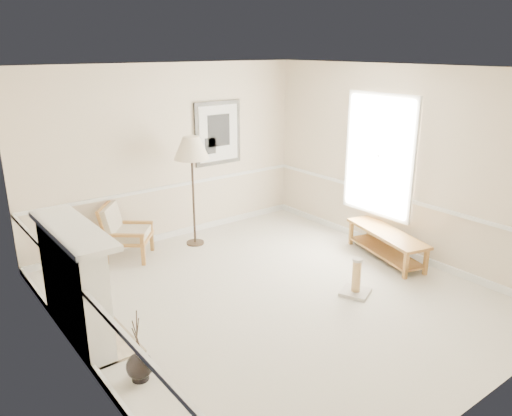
{
  "coord_description": "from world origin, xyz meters",
  "views": [
    {
      "loc": [
        -3.78,
        -4.54,
        3.14
      ],
      "look_at": [
        0.24,
        0.7,
        0.99
      ],
      "focal_mm": 35.0,
      "sensor_mm": 36.0,
      "label": 1
    }
  ],
  "objects_px": {
    "floor_lamp": "(192,151)",
    "scratching_post": "(356,283)",
    "armchair": "(122,230)",
    "bench": "(386,241)",
    "floor_vase": "(140,367)"
  },
  "relations": [
    {
      "from": "armchair",
      "to": "floor_vase",
      "type": "bearing_deg",
      "value": -161.31
    },
    {
      "from": "floor_vase",
      "to": "floor_lamp",
      "type": "height_order",
      "value": "floor_lamp"
    },
    {
      "from": "bench",
      "to": "scratching_post",
      "type": "distance_m",
      "value": 1.36
    },
    {
      "from": "bench",
      "to": "scratching_post",
      "type": "xyz_separation_m",
      "value": [
        -1.25,
        -0.51,
        -0.13
      ]
    },
    {
      "from": "floor_vase",
      "to": "floor_lamp",
      "type": "distance_m",
      "value": 3.84
    },
    {
      "from": "armchair",
      "to": "bench",
      "type": "bearing_deg",
      "value": -88.91
    },
    {
      "from": "floor_lamp",
      "to": "armchair",
      "type": "bearing_deg",
      "value": 170.67
    },
    {
      "from": "floor_vase",
      "to": "scratching_post",
      "type": "relative_size",
      "value": 1.53
    },
    {
      "from": "floor_lamp",
      "to": "scratching_post",
      "type": "bearing_deg",
      "value": -74.59
    },
    {
      "from": "floor_lamp",
      "to": "floor_vase",
      "type": "bearing_deg",
      "value": -129.52
    },
    {
      "from": "floor_vase",
      "to": "bench",
      "type": "xyz_separation_m",
      "value": [
        4.3,
        0.44,
        0.15
      ]
    },
    {
      "from": "floor_vase",
      "to": "armchair",
      "type": "relative_size",
      "value": 0.83
    },
    {
      "from": "floor_vase",
      "to": "scratching_post",
      "type": "height_order",
      "value": "floor_vase"
    },
    {
      "from": "floor_vase",
      "to": "bench",
      "type": "relative_size",
      "value": 0.48
    },
    {
      "from": "floor_lamp",
      "to": "scratching_post",
      "type": "height_order",
      "value": "floor_lamp"
    }
  ]
}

